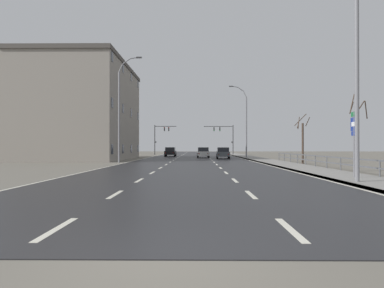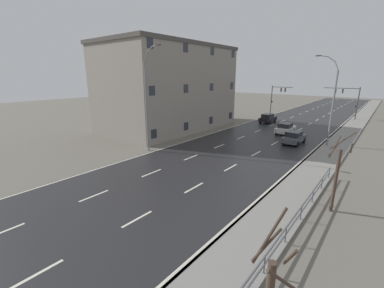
{
  "view_description": "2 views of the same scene",
  "coord_description": "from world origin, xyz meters",
  "px_view_note": "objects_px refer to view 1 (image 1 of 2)",
  "views": [
    {
      "loc": [
        0.47,
        -5.48,
        1.67
      ],
      "look_at": [
        -0.25,
        53.48,
        2.1
      ],
      "focal_mm": 35.07,
      "sensor_mm": 36.0,
      "label": 1
    },
    {
      "loc": [
        12.9,
        15.56,
        8.16
      ],
      "look_at": [
        0.0,
        31.67,
        2.45
      ],
      "focal_mm": 23.26,
      "sensor_mm": 36.0,
      "label": 2
    }
  ],
  "objects_px": {
    "traffic_signal_right": "(226,134)",
    "brick_building": "(83,112)",
    "car_far_left": "(203,152)",
    "street_lamp_midground": "(245,123)",
    "street_lamp_foreground": "(353,66)",
    "car_mid_centre": "(170,152)",
    "car_far_right": "(223,153)",
    "highway_sign": "(354,136)",
    "traffic_signal_left": "(160,135)",
    "street_lamp_left_bank": "(120,111)"
  },
  "relations": [
    {
      "from": "street_lamp_foreground",
      "to": "traffic_signal_left",
      "type": "height_order",
      "value": "street_lamp_foreground"
    },
    {
      "from": "highway_sign",
      "to": "car_far_left",
      "type": "height_order",
      "value": "highway_sign"
    },
    {
      "from": "highway_sign",
      "to": "car_far_left",
      "type": "xyz_separation_m",
      "value": [
        -6.92,
        37.94,
        -1.41
      ]
    },
    {
      "from": "highway_sign",
      "to": "traffic_signal_left",
      "type": "relative_size",
      "value": 0.58
    },
    {
      "from": "highway_sign",
      "to": "car_far_right",
      "type": "relative_size",
      "value": 0.83
    },
    {
      "from": "car_far_right",
      "to": "car_mid_centre",
      "type": "height_order",
      "value": "same"
    },
    {
      "from": "car_far_right",
      "to": "brick_building",
      "type": "xyz_separation_m",
      "value": [
        -18.83,
        -2.29,
        5.52
      ]
    },
    {
      "from": "street_lamp_midground",
      "to": "car_far_left",
      "type": "xyz_separation_m",
      "value": [
        -5.95,
        3.28,
        -4.29
      ]
    },
    {
      "from": "street_lamp_midground",
      "to": "brick_building",
      "type": "bearing_deg",
      "value": -170.25
    },
    {
      "from": "street_lamp_foreground",
      "to": "street_lamp_midground",
      "type": "height_order",
      "value": "street_lamp_foreground"
    },
    {
      "from": "car_far_left",
      "to": "traffic_signal_left",
      "type": "bearing_deg",
      "value": 114.46
    },
    {
      "from": "street_lamp_midground",
      "to": "highway_sign",
      "type": "bearing_deg",
      "value": -88.41
    },
    {
      "from": "street_lamp_midground",
      "to": "car_far_right",
      "type": "xyz_separation_m",
      "value": [
        -3.27,
        -1.51,
        -4.29
      ]
    },
    {
      "from": "traffic_signal_left",
      "to": "brick_building",
      "type": "height_order",
      "value": "brick_building"
    },
    {
      "from": "traffic_signal_right",
      "to": "brick_building",
      "type": "height_order",
      "value": "brick_building"
    },
    {
      "from": "traffic_signal_right",
      "to": "car_far_right",
      "type": "bearing_deg",
      "value": -95.22
    },
    {
      "from": "traffic_signal_right",
      "to": "car_mid_centre",
      "type": "bearing_deg",
      "value": -129.51
    },
    {
      "from": "highway_sign",
      "to": "car_mid_centre",
      "type": "height_order",
      "value": "highway_sign"
    },
    {
      "from": "traffic_signal_left",
      "to": "brick_building",
      "type": "relative_size",
      "value": 0.29
    },
    {
      "from": "car_mid_centre",
      "to": "brick_building",
      "type": "relative_size",
      "value": 0.2
    },
    {
      "from": "street_lamp_foreground",
      "to": "street_lamp_left_bank",
      "type": "relative_size",
      "value": 0.97
    },
    {
      "from": "highway_sign",
      "to": "brick_building",
      "type": "xyz_separation_m",
      "value": [
        -23.06,
        30.86,
        4.11
      ]
    },
    {
      "from": "street_lamp_midground",
      "to": "brick_building",
      "type": "height_order",
      "value": "brick_building"
    },
    {
      "from": "street_lamp_midground",
      "to": "highway_sign",
      "type": "xyz_separation_m",
      "value": [
        0.96,
        -34.66,
        -2.88
      ]
    },
    {
      "from": "street_lamp_foreground",
      "to": "car_far_left",
      "type": "relative_size",
      "value": 2.61
    },
    {
      "from": "car_far_right",
      "to": "brick_building",
      "type": "relative_size",
      "value": 0.2
    },
    {
      "from": "street_lamp_left_bank",
      "to": "traffic_signal_right",
      "type": "distance_m",
      "value": 39.92
    },
    {
      "from": "car_far_right",
      "to": "car_far_left",
      "type": "bearing_deg",
      "value": 121.36
    },
    {
      "from": "highway_sign",
      "to": "car_far_left",
      "type": "distance_m",
      "value": 38.59
    },
    {
      "from": "street_lamp_left_bank",
      "to": "highway_sign",
      "type": "bearing_deg",
      "value": -51.49
    },
    {
      "from": "street_lamp_foreground",
      "to": "car_far_left",
      "type": "height_order",
      "value": "street_lamp_foreground"
    },
    {
      "from": "traffic_signal_left",
      "to": "car_far_left",
      "type": "relative_size",
      "value": 1.46
    },
    {
      "from": "traffic_signal_right",
      "to": "car_far_right",
      "type": "xyz_separation_m",
      "value": [
        -2.21,
        -24.19,
        -3.42
      ]
    },
    {
      "from": "traffic_signal_left",
      "to": "traffic_signal_right",
      "type": "bearing_deg",
      "value": 6.43
    },
    {
      "from": "street_lamp_foreground",
      "to": "car_far_left",
      "type": "xyz_separation_m",
      "value": [
        -5.97,
        40.16,
        -4.44
      ]
    },
    {
      "from": "car_far_left",
      "to": "street_lamp_midground",
      "type": "bearing_deg",
      "value": -29.31
    },
    {
      "from": "street_lamp_foreground",
      "to": "car_far_right",
      "type": "distance_m",
      "value": 35.8
    },
    {
      "from": "traffic_signal_right",
      "to": "street_lamp_midground",
      "type": "bearing_deg",
      "value": -87.33
    },
    {
      "from": "traffic_signal_right",
      "to": "car_far_right",
      "type": "relative_size",
      "value": 1.46
    },
    {
      "from": "street_lamp_midground",
      "to": "highway_sign",
      "type": "relative_size",
      "value": 3.02
    },
    {
      "from": "highway_sign",
      "to": "street_lamp_foreground",
      "type": "bearing_deg",
      "value": -113.05
    },
    {
      "from": "car_mid_centre",
      "to": "car_far_right",
      "type": "bearing_deg",
      "value": -54.22
    },
    {
      "from": "car_far_left",
      "to": "brick_building",
      "type": "relative_size",
      "value": 0.2
    },
    {
      "from": "street_lamp_midground",
      "to": "traffic_signal_left",
      "type": "xyz_separation_m",
      "value": [
        -14.28,
        21.19,
        -1.0
      ]
    },
    {
      "from": "street_lamp_left_bank",
      "to": "car_mid_centre",
      "type": "bearing_deg",
      "value": 82.05
    },
    {
      "from": "car_far_right",
      "to": "car_mid_centre",
      "type": "bearing_deg",
      "value": 127.05
    },
    {
      "from": "street_lamp_midground",
      "to": "highway_sign",
      "type": "height_order",
      "value": "street_lamp_midground"
    },
    {
      "from": "street_lamp_midground",
      "to": "car_far_right",
      "type": "height_order",
      "value": "street_lamp_midground"
    },
    {
      "from": "street_lamp_left_bank",
      "to": "highway_sign",
      "type": "relative_size",
      "value": 3.2
    },
    {
      "from": "street_lamp_foreground",
      "to": "car_far_right",
      "type": "xyz_separation_m",
      "value": [
        -3.29,
        35.37,
        -4.44
      ]
    }
  ]
}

